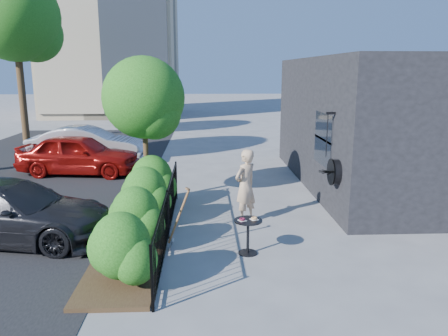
{
  "coord_description": "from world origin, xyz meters",
  "views": [
    {
      "loc": [
        -0.69,
        -9.08,
        3.62
      ],
      "look_at": [
        -0.2,
        1.67,
        1.2
      ],
      "focal_mm": 35.0,
      "sensor_mm": 36.0,
      "label": 1
    }
  ],
  "objects_px": {
    "car_darkgrey": "(10,211)",
    "car_silver": "(87,145)",
    "patio_tree": "(146,103)",
    "cafe_table": "(248,230)",
    "woman": "(245,186)",
    "car_red": "(79,154)",
    "street_tree_far": "(16,22)",
    "shovel": "(177,222)"
  },
  "relations": [
    {
      "from": "street_tree_far",
      "to": "cafe_table",
      "type": "bearing_deg",
      "value": -55.79
    },
    {
      "from": "patio_tree",
      "to": "car_silver",
      "type": "bearing_deg",
      "value": 119.6
    },
    {
      "from": "street_tree_far",
      "to": "cafe_table",
      "type": "distance_m",
      "value": 18.76
    },
    {
      "from": "patio_tree",
      "to": "cafe_table",
      "type": "relative_size",
      "value": 5.16
    },
    {
      "from": "patio_tree",
      "to": "street_tree_far",
      "type": "bearing_deg",
      "value": 124.51
    },
    {
      "from": "woman",
      "to": "car_silver",
      "type": "distance_m",
      "value": 9.08
    },
    {
      "from": "patio_tree",
      "to": "shovel",
      "type": "height_order",
      "value": "patio_tree"
    },
    {
      "from": "woman",
      "to": "car_red",
      "type": "height_order",
      "value": "woman"
    },
    {
      "from": "woman",
      "to": "car_silver",
      "type": "xyz_separation_m",
      "value": [
        -5.61,
        7.14,
        -0.17
      ]
    },
    {
      "from": "street_tree_far",
      "to": "cafe_table",
      "type": "xyz_separation_m",
      "value": [
        10.1,
        -14.86,
        -5.42
      ]
    },
    {
      "from": "street_tree_far",
      "to": "woman",
      "type": "distance_m",
      "value": 17.22
    },
    {
      "from": "cafe_table",
      "to": "car_darkgrey",
      "type": "xyz_separation_m",
      "value": [
        -5.06,
        0.96,
        0.16
      ]
    },
    {
      "from": "car_silver",
      "to": "woman",
      "type": "bearing_deg",
      "value": -141.89
    },
    {
      "from": "patio_tree",
      "to": "car_silver",
      "type": "xyz_separation_m",
      "value": [
        -3.08,
        5.43,
        -2.04
      ]
    },
    {
      "from": "patio_tree",
      "to": "car_red",
      "type": "relative_size",
      "value": 0.94
    },
    {
      "from": "woman",
      "to": "cafe_table",
      "type": "bearing_deg",
      "value": 43.01
    },
    {
      "from": "street_tree_far",
      "to": "woman",
      "type": "xyz_separation_m",
      "value": [
        10.23,
        -12.91,
        -5.02
      ]
    },
    {
      "from": "patio_tree",
      "to": "car_silver",
      "type": "height_order",
      "value": "patio_tree"
    },
    {
      "from": "car_silver",
      "to": "patio_tree",
      "type": "bearing_deg",
      "value": -150.44
    },
    {
      "from": "car_red",
      "to": "shovel",
      "type": "bearing_deg",
      "value": -143.62
    },
    {
      "from": "cafe_table",
      "to": "car_darkgrey",
      "type": "distance_m",
      "value": 5.15
    },
    {
      "from": "patio_tree",
      "to": "cafe_table",
      "type": "distance_m",
      "value": 4.93
    },
    {
      "from": "street_tree_far",
      "to": "patio_tree",
      "type": "bearing_deg",
      "value": -55.49
    },
    {
      "from": "car_silver",
      "to": "car_darkgrey",
      "type": "height_order",
      "value": "car_silver"
    },
    {
      "from": "cafe_table",
      "to": "shovel",
      "type": "relative_size",
      "value": 0.56
    },
    {
      "from": "car_darkgrey",
      "to": "car_silver",
      "type": "bearing_deg",
      "value": 12.31
    },
    {
      "from": "street_tree_far",
      "to": "car_red",
      "type": "height_order",
      "value": "street_tree_far"
    },
    {
      "from": "street_tree_far",
      "to": "car_darkgrey",
      "type": "bearing_deg",
      "value": -70.04
    },
    {
      "from": "patio_tree",
      "to": "street_tree_far",
      "type": "distance_m",
      "value": 13.95
    },
    {
      "from": "woman",
      "to": "shovel",
      "type": "xyz_separation_m",
      "value": [
        -1.54,
        -1.69,
        -0.3
      ]
    },
    {
      "from": "street_tree_far",
      "to": "car_red",
      "type": "xyz_separation_m",
      "value": [
        4.82,
        -7.71,
        -5.2
      ]
    },
    {
      "from": "woman",
      "to": "car_red",
      "type": "xyz_separation_m",
      "value": [
        -5.41,
        5.2,
        -0.18
      ]
    },
    {
      "from": "patio_tree",
      "to": "car_darkgrey",
      "type": "xyz_separation_m",
      "value": [
        -2.66,
        -2.69,
        -2.11
      ]
    },
    {
      "from": "shovel",
      "to": "street_tree_far",
      "type": "bearing_deg",
      "value": 120.74
    },
    {
      "from": "shovel",
      "to": "car_red",
      "type": "distance_m",
      "value": 7.9
    },
    {
      "from": "shovel",
      "to": "car_silver",
      "type": "height_order",
      "value": "car_silver"
    },
    {
      "from": "patio_tree",
      "to": "cafe_table",
      "type": "xyz_separation_m",
      "value": [
        2.4,
        -3.65,
        -2.27
      ]
    },
    {
      "from": "street_tree_far",
      "to": "car_silver",
      "type": "distance_m",
      "value": 9.03
    },
    {
      "from": "patio_tree",
      "to": "car_darkgrey",
      "type": "bearing_deg",
      "value": -134.61
    },
    {
      "from": "woman",
      "to": "car_darkgrey",
      "type": "relative_size",
      "value": 0.4
    },
    {
      "from": "shovel",
      "to": "car_darkgrey",
      "type": "xyz_separation_m",
      "value": [
        -3.64,
        0.7,
        0.06
      ]
    },
    {
      "from": "patio_tree",
      "to": "street_tree_far",
      "type": "height_order",
      "value": "street_tree_far"
    }
  ]
}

